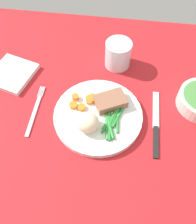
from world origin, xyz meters
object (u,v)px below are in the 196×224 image
(fork, at_px, (35,110))
(napkin, at_px, (12,74))
(dinner_plate, at_px, (98,116))
(water_glass, at_px, (118,56))
(knife, at_px, (156,124))
(meat_portion, at_px, (112,101))

(fork, distance_m, napkin, 0.16)
(dinner_plate, xyz_separation_m, napkin, (-0.28, 0.11, -0.00))
(dinner_plate, bearing_deg, water_glass, 80.64)
(water_glass, relative_size, napkin, 0.66)
(water_glass, bearing_deg, fork, -135.17)
(fork, relative_size, knife, 0.81)
(meat_portion, relative_size, napkin, 0.65)
(knife, height_order, napkin, napkin)
(dinner_plate, xyz_separation_m, knife, (0.16, -0.00, -0.01))
(fork, distance_m, water_glass, 0.30)
(knife, bearing_deg, dinner_plate, 177.00)
(meat_portion, xyz_separation_m, knife, (0.12, -0.04, -0.03))
(meat_portion, distance_m, water_glass, 0.17)
(meat_portion, bearing_deg, fork, -169.04)
(napkin, bearing_deg, knife, -15.12)
(meat_portion, bearing_deg, napkin, 166.08)
(dinner_plate, relative_size, meat_portion, 2.91)
(knife, bearing_deg, meat_portion, 159.97)
(dinner_plate, xyz_separation_m, water_glass, (0.03, 0.20, 0.03))
(water_glass, height_order, napkin, water_glass)
(water_glass, xyz_separation_m, napkin, (-0.31, -0.09, -0.03))
(dinner_plate, bearing_deg, knife, -1.05)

